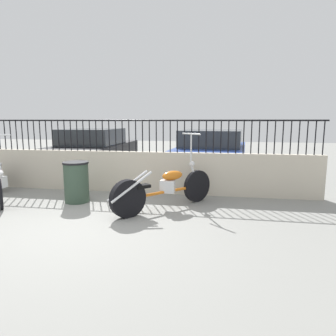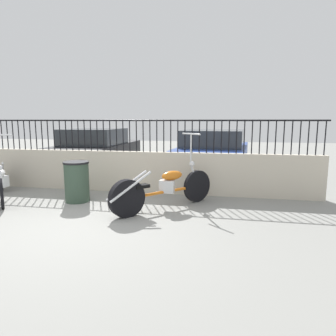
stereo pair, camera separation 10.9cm
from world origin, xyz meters
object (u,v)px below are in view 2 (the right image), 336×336
Objects in this scene: car_black at (97,149)px; trash_bin at (77,182)px; car_blue at (214,153)px; motorcycle_white at (1,180)px; motorcycle_orange at (159,189)px.

trash_bin is at bearing -162.85° from car_black.
trash_bin is at bearing 147.17° from car_blue.
motorcycle_white is 1.79m from trash_bin.
motorcycle_orange is 3.62m from motorcycle_white.
motorcycle_orange is 0.45× the size of car_blue.
car_black is at bearing 108.55° from trash_bin.
car_black is at bearing 87.92° from car_blue.
car_blue is at bearing 87.25° from motorcycle_white.
motorcycle_orange reaches higher than trash_bin.
car_black is 1.08× the size of car_blue.
motorcycle_orange is 2.18× the size of trash_bin.
car_black is (0.47, 3.97, 0.31)m from motorcycle_white.
trash_bin is 0.19× the size of car_black.
car_blue is at bearing -98.33° from car_black.
trash_bin is at bearing 50.34° from motorcycle_white.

